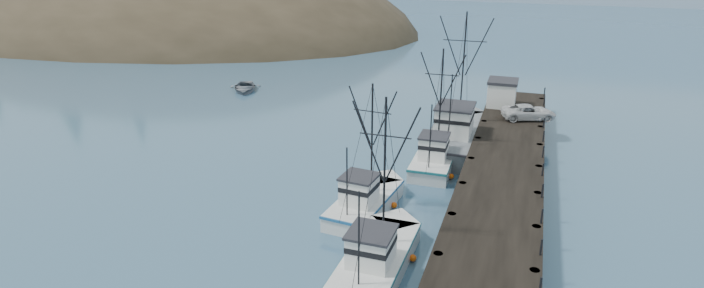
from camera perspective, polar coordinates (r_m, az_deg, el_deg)
name	(u,v)px	position (r m, az deg, el deg)	size (l,w,h in m)	color
ground	(251,258)	(35.34, -10.44, -11.55)	(400.00, 400.00, 0.00)	#31526E
pier	(504,165)	(45.17, 15.52, -2.15)	(6.00, 44.00, 2.00)	black
headland	(127,43)	(139.95, -22.33, 9.67)	(134.80, 78.00, 51.00)	#382D1E
moored_sailboats	(238,48)	(99.77, -11.78, 9.72)	(20.83, 15.55, 6.35)	silver
trawler_near	(378,256)	(33.50, 2.74, -11.51)	(3.56, 10.46, 10.75)	silver
trawler_mid	(367,200)	(39.90, 1.52, -5.86)	(4.02, 9.54, 9.65)	silver
trawler_far	(436,157)	(48.08, 8.68, -1.31)	(3.36, 9.97, 10.41)	silver
work_vessel	(456,133)	(52.85, 10.79, 1.08)	(4.50, 15.06, 12.73)	slate
pier_shed	(502,93)	(59.60, 15.32, 5.16)	(3.00, 3.20, 2.80)	silver
pickup_truck	(529,112)	(56.08, 17.89, 3.18)	(2.37, 5.14, 1.43)	silver
motorboat	(245,91)	(72.65, -11.10, 5.46)	(4.06, 5.68, 1.18)	slate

